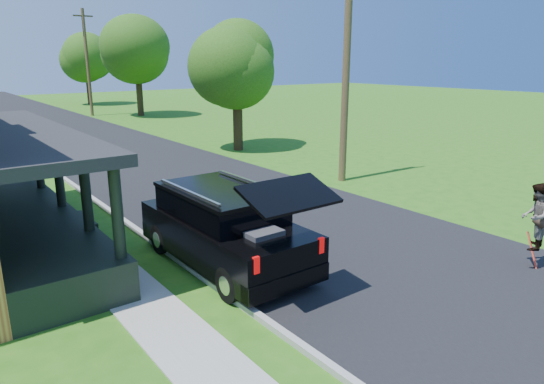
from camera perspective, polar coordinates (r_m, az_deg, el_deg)
ground at (r=12.84m, az=10.67°, el=-7.16°), size 140.00×140.00×0.00m
street at (r=29.69m, az=-19.02°, el=5.05°), size 8.00×120.00×0.02m
curb at (r=28.74m, az=-26.69°, el=3.94°), size 0.15×120.00×0.12m
black_suv at (r=11.69m, az=-5.57°, el=-4.13°), size 2.13×5.46×2.54m
skateboarder at (r=12.89m, az=28.57°, el=-2.55°), size 0.93×0.82×1.59m
skateboard at (r=13.39m, az=28.25°, el=-6.13°), size 0.30×0.47×0.89m
tree_right_near at (r=26.77m, az=-4.29°, el=15.35°), size 4.80×4.76×7.26m
tree_right_mid at (r=45.53m, az=-15.75°, el=16.23°), size 5.98×5.85×9.23m
tree_right_far at (r=59.26m, az=-21.14°, el=15.07°), size 6.27×6.07×8.61m
utility_pole_near at (r=19.79m, az=8.80°, el=16.05°), size 1.79×0.53×10.02m
utility_pole_far at (r=46.79m, az=-20.90°, el=14.14°), size 1.68×0.28×9.11m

